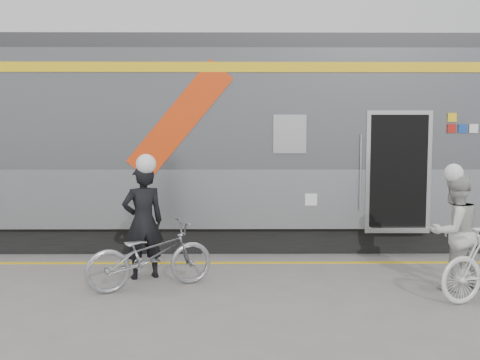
{
  "coord_description": "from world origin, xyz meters",
  "views": [
    {
      "loc": [
        -0.18,
        -6.56,
        2.17
      ],
      "look_at": [
        -0.13,
        1.6,
        1.5
      ],
      "focal_mm": 38.0,
      "sensor_mm": 36.0,
      "label": 1
    }
  ],
  "objects": [
    {
      "name": "helmet_man",
      "position": [
        -1.63,
        1.22,
        1.92
      ],
      "size": [
        0.31,
        0.31,
        0.31
      ],
      "primitive_type": "sphere",
      "color": "white",
      "rests_on": "man"
    },
    {
      "name": "bicycle_left",
      "position": [
        -1.43,
        0.67,
        0.49
      ],
      "size": [
        1.95,
        1.34,
        0.97
      ],
      "primitive_type": "imported",
      "rotation": [
        0.0,
        0.0,
        1.99
      ],
      "color": "#95979C",
      "rests_on": "ground"
    },
    {
      "name": "man",
      "position": [
        -1.63,
        1.22,
        0.88
      ],
      "size": [
        0.76,
        0.65,
        1.76
      ],
      "primitive_type": "imported",
      "rotation": [
        0.0,
        0.0,
        3.56
      ],
      "color": "black",
      "rests_on": "ground"
    },
    {
      "name": "train",
      "position": [
        0.59,
        4.19,
        2.05
      ],
      "size": [
        24.0,
        3.17,
        4.1
      ],
      "color": "black",
      "rests_on": "ground"
    },
    {
      "name": "helmet_woman",
      "position": [
        2.94,
        0.61,
        1.79
      ],
      "size": [
        0.27,
        0.27,
        0.27
      ],
      "primitive_type": "sphere",
      "color": "white",
      "rests_on": "woman"
    },
    {
      "name": "safety_strip",
      "position": [
        0.0,
        2.15,
        0.0
      ],
      "size": [
        24.0,
        0.12,
        0.01
      ],
      "primitive_type": "cube",
      "color": "yellow",
      "rests_on": "ground"
    },
    {
      "name": "ground",
      "position": [
        0.0,
        0.0,
        0.0
      ],
      "size": [
        90.0,
        90.0,
        0.0
      ],
      "primitive_type": "plane",
      "color": "slate",
      "rests_on": "ground"
    },
    {
      "name": "woman",
      "position": [
        2.94,
        0.61,
        0.83
      ],
      "size": [
        0.96,
        0.84,
        1.66
      ],
      "primitive_type": "imported",
      "rotation": [
        0.0,
        0.0,
        3.45
      ],
      "color": "beige",
      "rests_on": "ground"
    }
  ]
}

